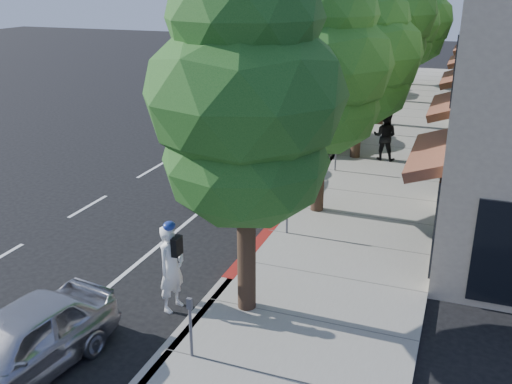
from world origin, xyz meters
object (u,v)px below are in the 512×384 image
at_px(bicycle, 226,200).
at_px(pedestrian, 385,136).
at_px(white_pickup, 329,107).
at_px(near_car_a, 17,345).
at_px(street_tree_1, 322,68).
at_px(street_tree_3, 387,16).
at_px(street_tree_0, 245,101).
at_px(street_tree_2, 361,56).
at_px(dark_suv_far, 361,82).
at_px(street_tree_4, 402,26).
at_px(cyclist, 172,268).
at_px(silver_suv, 242,167).
at_px(dark_sedan, 326,129).
at_px(street_tree_5, 413,22).

bearing_deg(bicycle, pedestrian, -49.98).
height_order(white_pickup, near_car_a, white_pickup).
height_order(bicycle, pedestrian, pedestrian).
bearing_deg(street_tree_1, street_tree_3, 90.00).
bearing_deg(street_tree_0, street_tree_2, 90.00).
height_order(street_tree_1, dark_suv_far, street_tree_1).
height_order(street_tree_4, pedestrian, street_tree_4).
distance_m(cyclist, near_car_a, 3.45).
height_order(street_tree_1, bicycle, street_tree_1).
distance_m(bicycle, near_car_a, 8.52).
xyz_separation_m(street_tree_4, bicycle, (-2.65, -19.00, -3.96)).
height_order(street_tree_0, cyclist, street_tree_0).
bearing_deg(bicycle, silver_suv, -11.40).
bearing_deg(near_car_a, cyclist, 72.06).
distance_m(bicycle, dark_sedan, 8.72).
bearing_deg(street_tree_2, near_car_a, -101.31).
bearing_deg(street_tree_1, dark_suv_far, 96.76).
bearing_deg(cyclist, near_car_a, 165.27).
bearing_deg(pedestrian, street_tree_4, -81.43).
bearing_deg(white_pickup, street_tree_5, 70.37).
distance_m(street_tree_4, dark_sedan, 11.10).
distance_m(street_tree_4, white_pickup, 7.25).
bearing_deg(street_tree_5, silver_suv, -97.84).
distance_m(street_tree_1, street_tree_5, 24.00).
xyz_separation_m(silver_suv, white_pickup, (0.48, 10.85, -0.01)).
relative_size(bicycle, silver_suv, 0.34).
distance_m(silver_suv, pedestrian, 6.20).
bearing_deg(street_tree_4, silver_suv, -100.64).
bearing_deg(street_tree_3, street_tree_1, -90.00).
bearing_deg(white_pickup, street_tree_0, -88.81).
height_order(silver_suv, near_car_a, silver_suv).
bearing_deg(street_tree_2, pedestrian, 0.97).
distance_m(street_tree_4, silver_suv, 17.19).
relative_size(street_tree_1, near_car_a, 1.77).
bearing_deg(dark_suv_far, white_pickup, -91.52).
xyz_separation_m(street_tree_2, cyclist, (-1.60, -12.41, -3.16)).
bearing_deg(dark_suv_far, dark_sedan, -85.46).
distance_m(street_tree_5, dark_sedan, 16.79).
distance_m(street_tree_2, dark_sedan, 4.12).
bearing_deg(street_tree_4, cyclist, -93.75).
distance_m(street_tree_5, near_car_a, 33.83).
xyz_separation_m(street_tree_1, street_tree_5, (0.00, 24.00, -0.29)).
bearing_deg(street_tree_1, near_car_a, -108.07).
xyz_separation_m(street_tree_3, near_car_a, (-3.10, -21.50, -4.58)).
bearing_deg(near_car_a, street_tree_2, 86.64).
relative_size(silver_suv, white_pickup, 1.06).
height_order(street_tree_1, street_tree_4, street_tree_1).
height_order(dark_suv_far, near_car_a, dark_suv_far).
bearing_deg(dark_sedan, street_tree_2, -37.49).
relative_size(cyclist, dark_sedan, 0.44).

